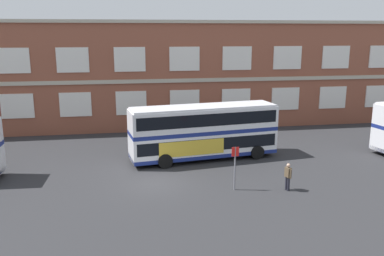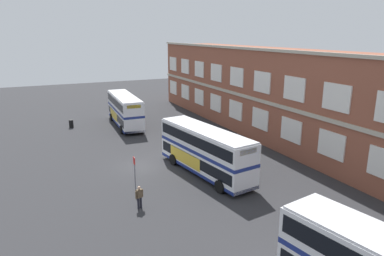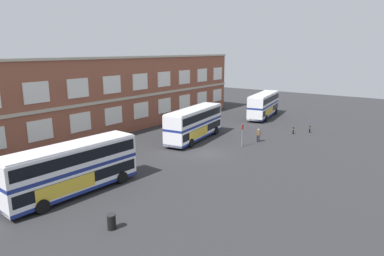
{
  "view_description": "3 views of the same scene",
  "coord_description": "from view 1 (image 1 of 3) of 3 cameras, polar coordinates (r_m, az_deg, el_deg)",
  "views": [
    {
      "loc": [
        -1.69,
        -24.89,
        9.4
      ],
      "look_at": [
        2.92,
        2.77,
        2.85
      ],
      "focal_mm": 38.69,
      "sensor_mm": 36.0,
      "label": 1
    },
    {
      "loc": [
        29.83,
        -8.7,
        12.0
      ],
      "look_at": [
        5.0,
        2.85,
        4.56
      ],
      "focal_mm": 32.85,
      "sensor_mm": 36.0,
      "label": 2
    },
    {
      "loc": [
        -30.1,
        -20.24,
        11.3
      ],
      "look_at": [
        0.63,
        2.37,
        2.47
      ],
      "focal_mm": 31.75,
      "sensor_mm": 36.0,
      "label": 3
    }
  ],
  "objects": [
    {
      "name": "double_decker_middle",
      "position": [
        30.84,
        1.63,
        -0.45
      ],
      "size": [
        11.25,
        4.1,
        4.07
      ],
      "color": "silver",
      "rests_on": "ground"
    },
    {
      "name": "bus_stand_flag",
      "position": [
        25.04,
        5.94,
        -4.99
      ],
      "size": [
        0.44,
        0.1,
        2.7
      ],
      "color": "slate",
      "rests_on": "ground"
    },
    {
      "name": "brick_terminal_building",
      "position": [
        43.09,
        -8.6,
        7.26
      ],
      "size": [
        56.01,
        8.19,
        10.46
      ],
      "color": "brown",
      "rests_on": "ground"
    },
    {
      "name": "waiting_passenger",
      "position": [
        25.73,
        13.08,
        -6.42
      ],
      "size": [
        0.34,
        0.64,
        1.7
      ],
      "color": "black",
      "rests_on": "ground"
    },
    {
      "name": "ground_plane",
      "position": [
        28.54,
        -5.57,
        -6.15
      ],
      "size": [
        120.0,
        120.0,
        0.0
      ],
      "primitive_type": "plane",
      "color": "#2B2B2D"
    }
  ]
}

